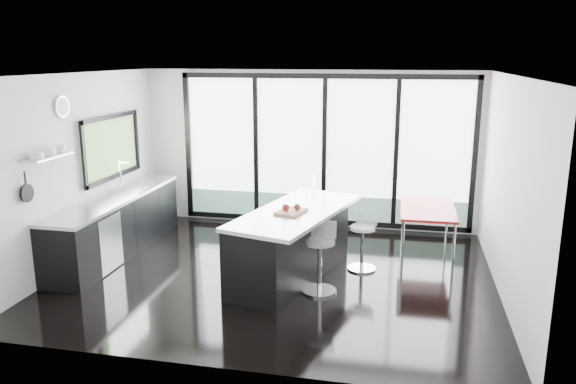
% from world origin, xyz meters
% --- Properties ---
extents(floor, '(6.00, 5.00, 0.00)m').
position_xyz_m(floor, '(0.00, 0.00, 0.00)').
color(floor, black).
rests_on(floor, ground).
extents(ceiling, '(6.00, 5.00, 0.00)m').
position_xyz_m(ceiling, '(0.00, 0.00, 2.80)').
color(ceiling, white).
rests_on(ceiling, wall_back).
extents(wall_back, '(6.00, 0.09, 2.80)m').
position_xyz_m(wall_back, '(0.27, 2.47, 1.27)').
color(wall_back, silver).
rests_on(wall_back, ground).
extents(wall_front, '(6.00, 0.00, 2.80)m').
position_xyz_m(wall_front, '(0.00, -2.50, 1.40)').
color(wall_front, silver).
rests_on(wall_front, ground).
extents(wall_left, '(0.26, 5.00, 2.80)m').
position_xyz_m(wall_left, '(-2.97, 0.27, 1.56)').
color(wall_left, silver).
rests_on(wall_left, ground).
extents(wall_right, '(0.00, 5.00, 2.80)m').
position_xyz_m(wall_right, '(3.00, 0.00, 1.40)').
color(wall_right, silver).
rests_on(wall_right, ground).
extents(counter_cabinets, '(0.69, 3.24, 1.36)m').
position_xyz_m(counter_cabinets, '(-2.67, 0.40, 0.46)').
color(counter_cabinets, black).
rests_on(counter_cabinets, floor).
extents(island, '(1.60, 2.59, 1.28)m').
position_xyz_m(island, '(0.21, 0.01, 0.50)').
color(island, black).
rests_on(island, floor).
extents(bar_stool_near, '(0.51, 0.51, 0.73)m').
position_xyz_m(bar_stool_near, '(0.68, -0.45, 0.36)').
color(bar_stool_near, silver).
rests_on(bar_stool_near, floor).
extents(bar_stool_far, '(0.52, 0.52, 0.66)m').
position_xyz_m(bar_stool_far, '(1.16, 0.47, 0.33)').
color(bar_stool_far, silver).
rests_on(bar_stool_far, floor).
extents(red_table, '(0.83, 1.44, 0.76)m').
position_xyz_m(red_table, '(2.09, 1.30, 0.38)').
color(red_table, '#A61411').
rests_on(red_table, floor).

